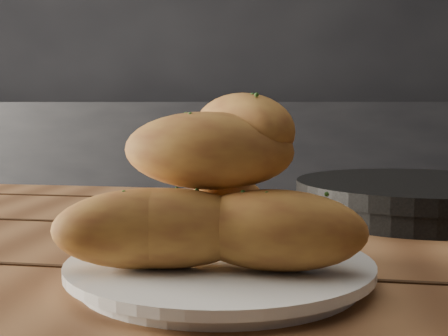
% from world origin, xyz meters
% --- Properties ---
extents(back_wall, '(4.00, 0.04, 2.70)m').
position_xyz_m(back_wall, '(0.00, 2.00, 1.35)').
color(back_wall, black).
rests_on(back_wall, ground).
extents(counter, '(2.80, 0.60, 0.90)m').
position_xyz_m(counter, '(0.00, 1.70, 0.45)').
color(counter, black).
rests_on(counter, ground).
extents(plate, '(0.25, 0.25, 0.02)m').
position_xyz_m(plate, '(0.64, -0.23, 0.76)').
color(plate, white).
rests_on(plate, table).
extents(bread_rolls, '(0.24, 0.21, 0.13)m').
position_xyz_m(bread_rolls, '(0.63, -0.24, 0.82)').
color(bread_rolls, '#B98333').
rests_on(bread_rolls, plate).
extents(skillet, '(0.43, 0.31, 0.05)m').
position_xyz_m(skillet, '(0.84, 0.10, 0.77)').
color(skillet, black).
rests_on(skillet, table).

